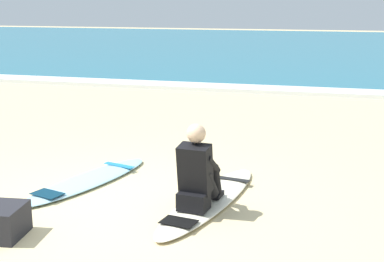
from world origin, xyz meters
name	(u,v)px	position (x,y,z in m)	size (l,w,h in m)	color
ground_plane	(109,207)	(0.00, 0.00, 0.00)	(80.00, 80.00, 0.00)	beige
sea	(291,47)	(0.00, 22.26, 0.05)	(80.00, 28.00, 0.10)	teal
breaking_foam	(242,89)	(0.00, 8.56, 0.06)	(80.00, 0.90, 0.11)	white
surfboard_main	(209,200)	(1.08, 0.44, 0.04)	(0.94, 2.61, 0.08)	#EFE5C6
surfer_seated	(198,175)	(1.02, 0.12, 0.44)	(0.41, 0.73, 0.95)	black
surfboard_spare_near	(88,180)	(-0.60, 0.72, 0.04)	(1.12, 2.30, 0.08)	#9ED1E5
beach_bag	(5,222)	(-0.67, -1.02, 0.16)	(0.36, 0.48, 0.32)	#232328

